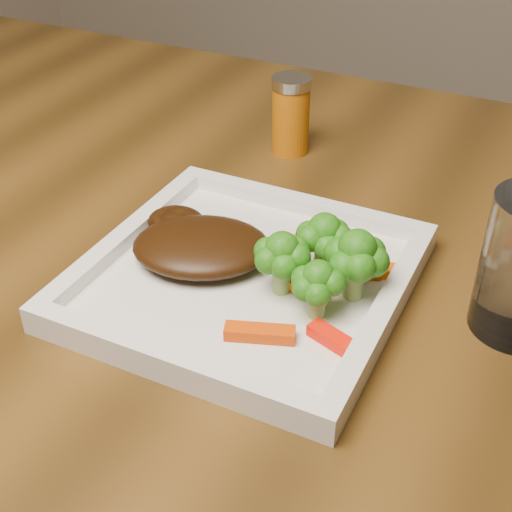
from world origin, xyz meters
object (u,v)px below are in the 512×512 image
at_px(steak, 202,246).
at_px(plate, 246,282).
at_px(dining_table, 224,467).
at_px(spice_shaker, 291,115).

bearing_deg(steak, plate, -5.94).
relative_size(plate, steak, 2.17).
bearing_deg(dining_table, spice_shaker, 89.53).
bearing_deg(dining_table, plate, -45.81).
relative_size(steak, spice_shaker, 1.35).
height_order(plate, steak, steak).
xyz_separation_m(steak, spice_shaker, (-0.03, 0.26, 0.02)).
bearing_deg(spice_shaker, steak, -84.10).
xyz_separation_m(plate, spice_shaker, (-0.07, 0.26, 0.04)).
xyz_separation_m(dining_table, steak, (0.03, -0.07, 0.40)).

